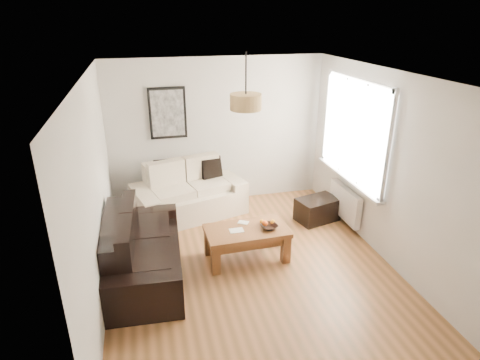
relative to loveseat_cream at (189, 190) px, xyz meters
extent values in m
plane|color=brown|center=(0.61, -1.78, -0.45)|extent=(4.50, 4.50, 0.00)
cube|color=white|center=(2.43, -0.98, -0.07)|extent=(0.10, 0.90, 0.52)
cylinder|color=tan|center=(0.61, -1.48, 1.78)|extent=(0.40, 0.40, 0.20)
cube|color=black|center=(2.06, -0.75, -0.26)|extent=(0.77, 0.59, 0.39)
cube|color=black|center=(-0.35, 0.22, 0.30)|extent=(0.39, 0.13, 0.39)
cube|color=black|center=(0.43, 0.22, 0.29)|extent=(0.39, 0.21, 0.37)
imported|color=black|center=(0.92, -1.64, 0.05)|extent=(0.29, 0.29, 0.06)
sphere|color=#F25514|center=(0.88, -1.56, 0.06)|extent=(0.10, 0.10, 0.09)
sphere|color=orange|center=(1.00, -1.54, 0.06)|extent=(0.09, 0.09, 0.07)
sphere|color=orange|center=(0.85, -1.49, 0.06)|extent=(0.08, 0.08, 0.06)
cube|color=white|center=(0.46, -1.59, 0.02)|extent=(0.20, 0.14, 0.01)
camera|label=1|loc=(-0.68, -6.38, 2.82)|focal=30.39mm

